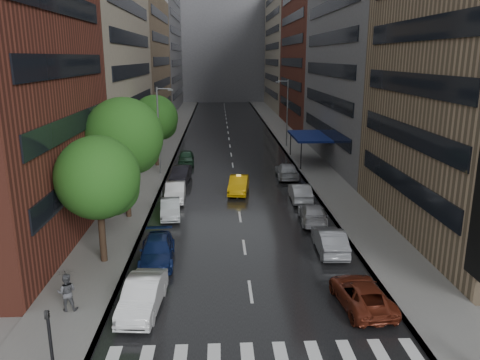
# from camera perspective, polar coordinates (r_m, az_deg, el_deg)

# --- Properties ---
(ground) EXTENTS (220.00, 220.00, 0.00)m
(ground) POSITION_cam_1_polar(r_m,az_deg,el_deg) (22.12, 2.03, -18.33)
(ground) COLOR gray
(ground) RESTS_ON ground
(road) EXTENTS (14.00, 140.00, 0.01)m
(road) POSITION_cam_1_polar(r_m,az_deg,el_deg) (69.54, -1.32, 4.77)
(road) COLOR black
(road) RESTS_ON ground
(sidewalk_left) EXTENTS (4.00, 140.00, 0.15)m
(sidewalk_left) POSITION_cam_1_polar(r_m,az_deg,el_deg) (69.90, -8.74, 4.71)
(sidewalk_left) COLOR gray
(sidewalk_left) RESTS_ON ground
(sidewalk_right) EXTENTS (4.00, 140.00, 0.15)m
(sidewalk_right) POSITION_cam_1_polar(r_m,az_deg,el_deg) (70.31, 6.06, 4.86)
(sidewalk_right) COLOR gray
(sidewalk_right) RESTS_ON ground
(buildings_left) EXTENTS (8.00, 108.00, 38.00)m
(buildings_left) POSITION_cam_1_polar(r_m,az_deg,el_deg) (78.50, -13.10, 17.26)
(buildings_left) COLOR maroon
(buildings_left) RESTS_ON ground
(buildings_right) EXTENTS (8.05, 109.10, 36.00)m
(buildings_right) POSITION_cam_1_polar(r_m,az_deg,el_deg) (77.03, 10.21, 16.75)
(buildings_right) COLOR #937A5B
(buildings_right) RESTS_ON ground
(building_far) EXTENTS (40.00, 14.00, 32.00)m
(building_far) POSITION_cam_1_polar(r_m,az_deg,el_deg) (136.53, -2.09, 16.41)
(building_far) COLOR slate
(building_far) RESTS_ON ground
(tree_near) EXTENTS (4.88, 4.88, 7.78)m
(tree_near) POSITION_cam_1_polar(r_m,az_deg,el_deg) (28.19, -16.95, 0.25)
(tree_near) COLOR #382619
(tree_near) RESTS_ON ground
(tree_mid) EXTENTS (5.82, 5.82, 9.28)m
(tree_mid) POSITION_cam_1_polar(r_m,az_deg,el_deg) (35.77, -13.97, 5.13)
(tree_mid) COLOR #382619
(tree_mid) RESTS_ON ground
(tree_far) EXTENTS (5.07, 5.07, 8.07)m
(tree_far) POSITION_cam_1_polar(r_m,az_deg,el_deg) (53.10, -10.31, 7.45)
(tree_far) COLOR #382619
(tree_far) RESTS_ON ground
(taxi) EXTENTS (2.24, 4.89, 1.55)m
(taxi) POSITION_cam_1_polar(r_m,az_deg,el_deg) (42.74, -0.16, -0.56)
(taxi) COLOR #E6A60C
(taxi) RESTS_ON ground
(parked_cars_left) EXTENTS (2.30, 37.40, 1.58)m
(parked_cars_left) POSITION_cam_1_polar(r_m,az_deg,el_deg) (38.33, -8.24, -2.57)
(parked_cars_left) COLOR white
(parked_cars_left) RESTS_ON ground
(parked_cars_right) EXTENTS (2.60, 30.90, 1.56)m
(parked_cars_right) POSITION_cam_1_polar(r_m,az_deg,el_deg) (36.27, 8.62, -3.63)
(parked_cars_right) COLOR maroon
(parked_cars_right) RESTS_ON ground
(ped_black_umbrella) EXTENTS (0.99, 0.98, 2.09)m
(ped_black_umbrella) POSITION_cam_1_polar(r_m,az_deg,el_deg) (24.50, -20.42, -12.12)
(ped_black_umbrella) COLOR #4B4C50
(ped_black_umbrella) RESTS_ON sidewalk_left
(traffic_light) EXTENTS (0.18, 0.15, 3.45)m
(traffic_light) POSITION_cam_1_polar(r_m,az_deg,el_deg) (18.71, -22.06, -18.20)
(traffic_light) COLOR black
(traffic_light) RESTS_ON sidewalk_left
(street_lamp_left) EXTENTS (1.74, 0.22, 9.00)m
(street_lamp_left) POSITION_cam_1_polar(r_m,az_deg,el_deg) (49.37, -9.82, 6.19)
(street_lamp_left) COLOR gray
(street_lamp_left) RESTS_ON sidewalk_left
(street_lamp_right) EXTENTS (1.74, 0.22, 9.00)m
(street_lamp_right) POSITION_cam_1_polar(r_m,az_deg,el_deg) (64.55, 5.71, 8.31)
(street_lamp_right) COLOR gray
(street_lamp_right) RESTS_ON sidewalk_right
(awning) EXTENTS (4.00, 8.00, 3.12)m
(awning) POSITION_cam_1_polar(r_m,az_deg,el_deg) (55.23, 8.45, 5.29)
(awning) COLOR navy
(awning) RESTS_ON sidewalk_right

